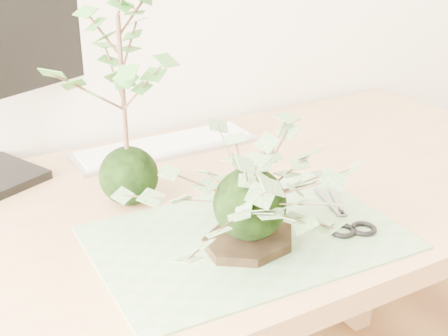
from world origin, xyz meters
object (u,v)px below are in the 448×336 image
at_px(ivy_kokedama, 250,172).
at_px(maple_kokedama, 119,31).
at_px(desk, 180,250).
at_px(keyboard, 165,146).

xyz_separation_m(ivy_kokedama, maple_kokedama, (-0.10, 0.23, 0.17)).
xyz_separation_m(desk, ivy_kokedama, (0.04, -0.17, 0.21)).
height_order(desk, ivy_kokedama, ivy_kokedama).
bearing_deg(desk, keyboard, 69.83).
distance_m(desk, ivy_kokedama, 0.28).
height_order(desk, maple_kokedama, maple_kokedama).
distance_m(ivy_kokedama, keyboard, 0.44).
xyz_separation_m(desk, keyboard, (0.09, 0.25, 0.10)).
bearing_deg(ivy_kokedama, desk, 101.57).
bearing_deg(ivy_kokedama, maple_kokedama, 113.66).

